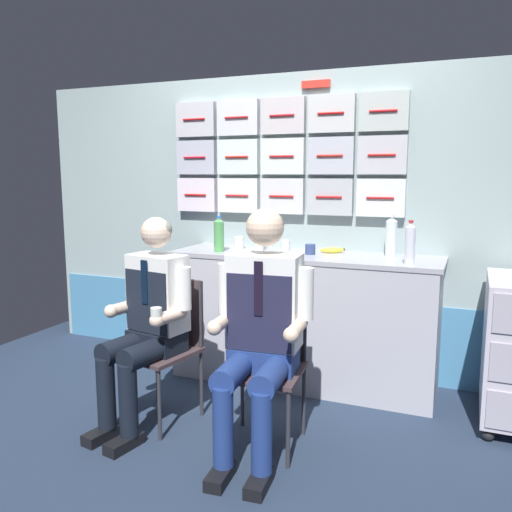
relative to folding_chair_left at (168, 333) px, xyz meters
The scene contains 15 objects.
ground 0.71m from the folding_chair_left, 37.63° to the right, with size 4.80×4.80×0.04m, color #212E42.
galley_bulkhead 1.29m from the folding_chair_left, 70.62° to the left, with size 4.20×0.14×2.15m.
galley_counter 0.99m from the folding_chair_left, 53.46° to the left, with size 1.83×0.53×0.90m.
folding_chair_left is the anchor object (origin of this frame).
crew_member_left 0.22m from the folding_chair_left, 100.54° to the right, with size 0.48×0.62×1.20m.
folding_chair_right 0.66m from the folding_chair_left, ahead, with size 0.43×0.44×0.82m.
crew_member_right 0.73m from the folding_chair_left, 16.49° to the right, with size 0.51×0.65×1.27m.
water_bottle_short 1.53m from the folding_chair_left, 25.25° to the left, with size 0.06×0.06×0.27m.
water_bottle_clear 0.86m from the folding_chair_left, 89.79° to the left, with size 0.07×0.07×0.25m.
water_bottle_tall 1.02m from the folding_chair_left, 73.51° to the left, with size 0.06×0.06×0.26m.
water_bottle_blue_cap 1.56m from the folding_chair_left, 38.69° to the left, with size 0.07×0.07×0.27m.
paper_cup_tan 1.11m from the folding_chair_left, 51.71° to the left, with size 0.07×0.07×0.07m.
coffee_cup_spare 1.10m from the folding_chair_left, 65.80° to the left, with size 0.06×0.06×0.07m.
coffee_cup_white 0.98m from the folding_chair_left, 85.43° to the left, with size 0.07×0.07×0.09m.
snack_banana 1.26m from the folding_chair_left, 50.41° to the left, with size 0.17×0.10×0.04m.
Camera 1 is at (1.26, -2.31, 1.44)m, focal length 37.01 mm.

